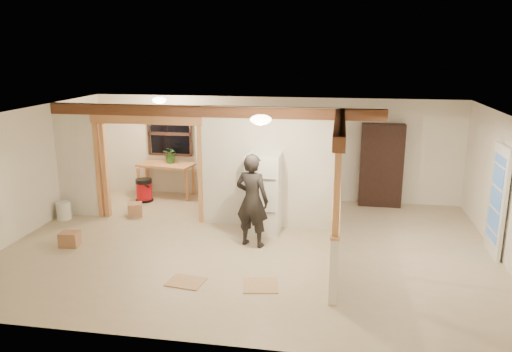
% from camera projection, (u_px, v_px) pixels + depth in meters
% --- Properties ---
extents(floor, '(9.00, 6.50, 0.01)m').
position_uv_depth(floor, '(249.00, 246.00, 9.42)').
color(floor, '#BEAD8D').
rests_on(floor, ground).
extents(ceiling, '(9.00, 6.50, 0.01)m').
position_uv_depth(ceiling, '(248.00, 114.00, 8.80)').
color(ceiling, white).
extents(wall_back, '(9.00, 0.01, 2.50)m').
position_uv_depth(wall_back, '(273.00, 148.00, 12.22)').
color(wall_back, white).
rests_on(wall_back, floor).
extents(wall_front, '(9.00, 0.01, 2.50)m').
position_uv_depth(wall_front, '(200.00, 252.00, 6.01)').
color(wall_front, white).
rests_on(wall_front, floor).
extents(wall_left, '(0.01, 6.50, 2.50)m').
position_uv_depth(wall_left, '(25.00, 172.00, 9.84)').
color(wall_left, white).
rests_on(wall_left, floor).
extents(wall_right, '(0.01, 6.50, 2.50)m').
position_uv_depth(wall_right, '(511.00, 194.00, 8.38)').
color(wall_right, white).
rests_on(wall_right, floor).
extents(partition_left_stub, '(0.90, 0.12, 2.50)m').
position_uv_depth(partition_left_stub, '(77.00, 160.00, 10.91)').
color(partition_left_stub, white).
rests_on(partition_left_stub, floor).
extents(partition_center, '(2.80, 0.12, 2.50)m').
position_uv_depth(partition_center, '(269.00, 168.00, 10.23)').
color(partition_center, white).
rests_on(partition_center, floor).
extents(doorway_frame, '(2.46, 0.14, 2.20)m').
position_uv_depth(doorway_frame, '(149.00, 170.00, 10.68)').
color(doorway_frame, tan).
rests_on(doorway_frame, floor).
extents(header_beam_back, '(7.00, 0.18, 0.22)m').
position_uv_depth(header_beam_back, '(211.00, 112.00, 10.14)').
color(header_beam_back, brown).
rests_on(header_beam_back, ceiling).
extents(header_beam_right, '(0.18, 3.30, 0.22)m').
position_uv_depth(header_beam_right, '(340.00, 127.00, 8.19)').
color(header_beam_right, brown).
rests_on(header_beam_right, ceiling).
extents(pony_wall, '(0.12, 3.20, 1.00)m').
position_uv_depth(pony_wall, '(335.00, 234.00, 8.66)').
color(pony_wall, white).
rests_on(pony_wall, floor).
extents(stud_partition, '(0.14, 3.20, 1.32)m').
position_uv_depth(stud_partition, '(338.00, 169.00, 8.37)').
color(stud_partition, tan).
rests_on(stud_partition, pony_wall).
extents(window_back, '(1.12, 0.10, 1.10)m').
position_uv_depth(window_back, '(170.00, 134.00, 12.48)').
color(window_back, black).
rests_on(window_back, wall_back).
extents(french_door, '(0.12, 0.86, 2.00)m').
position_uv_depth(french_door, '(498.00, 201.00, 8.84)').
color(french_door, white).
rests_on(french_door, floor).
extents(ceiling_dome_main, '(0.36, 0.36, 0.16)m').
position_uv_depth(ceiling_dome_main, '(261.00, 120.00, 8.28)').
color(ceiling_dome_main, '#FFEABF').
rests_on(ceiling_dome_main, ceiling).
extents(ceiling_dome_util, '(0.32, 0.32, 0.14)m').
position_uv_depth(ceiling_dome_util, '(159.00, 100.00, 11.41)').
color(ceiling_dome_util, '#FFEABF').
rests_on(ceiling_dome_util, ceiling).
extents(hanging_bulb, '(0.07, 0.07, 0.07)m').
position_uv_depth(hanging_bulb, '(171.00, 118.00, 10.73)').
color(hanging_bulb, '#FFD88C').
rests_on(hanging_bulb, ceiling).
extents(refrigerator, '(0.66, 0.65, 1.61)m').
position_uv_depth(refrigerator, '(264.00, 194.00, 9.98)').
color(refrigerator, silver).
rests_on(refrigerator, floor).
extents(woman, '(0.74, 0.58, 1.78)m').
position_uv_depth(woman, '(252.00, 200.00, 9.26)').
color(woman, black).
rests_on(woman, floor).
extents(work_table, '(1.43, 0.86, 0.85)m').
position_uv_depth(work_table, '(167.00, 180.00, 12.48)').
color(work_table, tan).
rests_on(work_table, floor).
extents(potted_plant, '(0.45, 0.42, 0.41)m').
position_uv_depth(potted_plant, '(171.00, 155.00, 12.39)').
color(potted_plant, '#30712D').
rests_on(potted_plant, work_table).
extents(shop_vac, '(0.43, 0.43, 0.56)m').
position_uv_depth(shop_vac, '(144.00, 190.00, 12.14)').
color(shop_vac, '#B80D15').
rests_on(shop_vac, floor).
extents(bookshelf, '(0.98, 0.33, 1.95)m').
position_uv_depth(bookshelf, '(381.00, 165.00, 11.64)').
color(bookshelf, black).
rests_on(bookshelf, floor).
extents(bucket, '(0.38, 0.38, 0.39)m').
position_uv_depth(bucket, '(64.00, 211.00, 10.87)').
color(bucket, white).
rests_on(bucket, floor).
extents(box_util_a, '(0.48, 0.45, 0.33)m').
position_uv_depth(box_util_a, '(214.00, 199.00, 11.83)').
color(box_util_a, '#A97552').
rests_on(box_util_a, floor).
extents(box_util_b, '(0.41, 0.41, 0.29)m').
position_uv_depth(box_util_b, '(135.00, 210.00, 11.10)').
color(box_util_b, '#A97552').
rests_on(box_util_b, floor).
extents(box_front, '(0.37, 0.31, 0.28)m').
position_uv_depth(box_front, '(70.00, 239.00, 9.40)').
color(box_front, '#A97552').
rests_on(box_front, floor).
extents(floor_panel_near, '(0.62, 0.62, 0.02)m').
position_uv_depth(floor_panel_near, '(261.00, 285.00, 7.85)').
color(floor_panel_near, tan).
rests_on(floor_panel_near, floor).
extents(floor_panel_far, '(0.62, 0.53, 0.02)m').
position_uv_depth(floor_panel_far, '(186.00, 282.00, 7.96)').
color(floor_panel_far, tan).
rests_on(floor_panel_far, floor).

